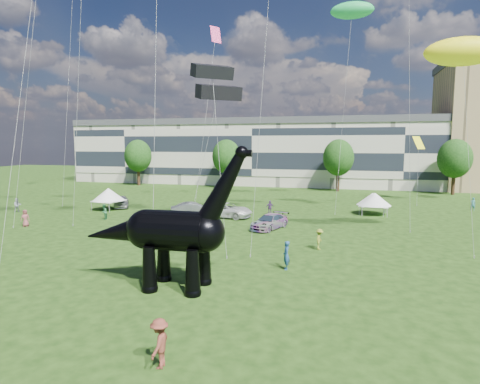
# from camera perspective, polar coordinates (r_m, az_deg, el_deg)

# --- Properties ---
(ground) EXTENTS (220.00, 220.00, 0.00)m
(ground) POSITION_cam_1_polar(r_m,az_deg,el_deg) (21.56, -12.87, -15.65)
(ground) COLOR #16330C
(ground) RESTS_ON ground
(terrace_row) EXTENTS (78.00, 11.00, 12.00)m
(terrace_row) POSITION_cam_1_polar(r_m,az_deg,el_deg) (81.46, 2.60, 5.38)
(terrace_row) COLOR beige
(terrace_row) RESTS_ON ground
(tree_far_left) EXTENTS (5.20, 5.20, 9.44)m
(tree_far_left) POSITION_cam_1_polar(r_m,az_deg,el_deg) (80.86, -14.31, 5.37)
(tree_far_left) COLOR #382314
(tree_far_left) RESTS_ON ground
(tree_mid_left) EXTENTS (5.20, 5.20, 9.44)m
(tree_mid_left) POSITION_cam_1_polar(r_m,az_deg,el_deg) (73.76, -1.96, 5.44)
(tree_mid_left) COLOR #382314
(tree_mid_left) RESTS_ON ground
(tree_mid_right) EXTENTS (5.20, 5.20, 9.44)m
(tree_mid_right) POSITION_cam_1_polar(r_m,az_deg,el_deg) (70.58, 13.84, 5.18)
(tree_mid_right) COLOR #382314
(tree_mid_right) RESTS_ON ground
(tree_far_right) EXTENTS (5.20, 5.20, 9.44)m
(tree_far_right) POSITION_cam_1_polar(r_m,az_deg,el_deg) (72.47, 28.26, 4.60)
(tree_far_right) COLOR #382314
(tree_far_right) RESTS_ON ground
(dinosaur_sculpture) EXTENTS (10.25, 2.85, 8.41)m
(dinosaur_sculpture) POSITION_cam_1_polar(r_m,az_deg,el_deg) (23.19, -10.03, -5.73)
(dinosaur_sculpture) COLOR black
(dinosaur_sculpture) RESTS_ON ground
(car_silver) EXTENTS (3.78, 4.79, 1.53)m
(car_silver) POSITION_cam_1_polar(r_m,az_deg,el_deg) (53.77, -16.52, -1.31)
(car_silver) COLOR #A4A4A8
(car_silver) RESTS_ON ground
(car_grey) EXTENTS (5.34, 3.65, 1.67)m
(car_grey) POSITION_cam_1_polar(r_m,az_deg,el_deg) (45.01, -6.61, -2.55)
(car_grey) COLOR slate
(car_grey) RESTS_ON ground
(car_white) EXTENTS (6.16, 3.30, 1.65)m
(car_white) POSITION_cam_1_polar(r_m,az_deg,el_deg) (44.71, -2.02, -2.58)
(car_white) COLOR silver
(car_white) RESTS_ON ground
(car_dark) EXTENTS (3.56, 5.25, 1.41)m
(car_dark) POSITION_cam_1_polar(r_m,az_deg,el_deg) (38.84, 4.22, -4.23)
(car_dark) COLOR #595960
(car_dark) RESTS_ON ground
(gazebo_near) EXTENTS (3.98, 3.98, 2.49)m
(gazebo_near) POSITION_cam_1_polar(r_m,az_deg,el_deg) (49.08, 18.33, -0.98)
(gazebo_near) COLOR white
(gazebo_near) RESTS_ON ground
(gazebo_far) EXTENTS (3.82, 3.82, 2.56)m
(gazebo_far) POSITION_cam_1_polar(r_m,az_deg,el_deg) (48.72, 18.62, -0.99)
(gazebo_far) COLOR white
(gazebo_far) RESTS_ON ground
(gazebo_left) EXTENTS (4.56, 4.56, 2.72)m
(gazebo_left) POSITION_cam_1_polar(r_m,az_deg,el_deg) (52.18, -18.20, -0.35)
(gazebo_left) COLOR white
(gazebo_left) RESTS_ON ground
(visitors) EXTENTS (54.01, 42.54, 1.89)m
(visitors) POSITION_cam_1_polar(r_m,az_deg,el_deg) (34.55, -8.60, -5.43)
(visitors) COLOR olive
(visitors) RESTS_ON ground
(kites) EXTENTS (64.01, 45.64, 31.36)m
(kites) POSITION_cam_1_polar(r_m,az_deg,el_deg) (43.13, 13.47, 24.15)
(kites) COLOR red
(kites) RESTS_ON ground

